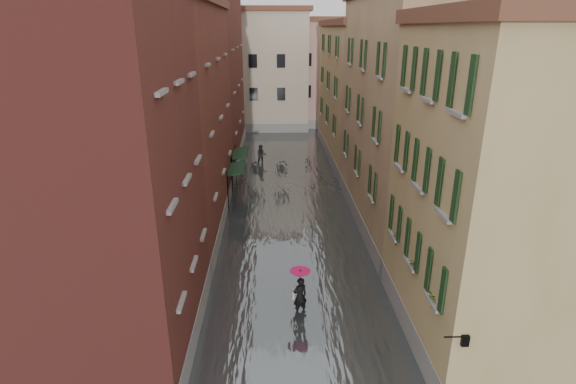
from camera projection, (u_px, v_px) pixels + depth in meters
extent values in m
plane|color=#5E5D60|center=(299.00, 308.00, 19.31)|extent=(120.00, 120.00, 0.00)
cube|color=#505658|center=(288.00, 198.00, 31.47)|extent=(10.00, 60.00, 0.20)
cube|color=maroon|center=(95.00, 183.00, 14.95)|extent=(6.00, 8.00, 13.00)
cube|color=maroon|center=(167.00, 124.00, 25.36)|extent=(6.00, 14.00, 12.50)
cube|color=maroon|center=(203.00, 81.00, 39.17)|extent=(6.00, 16.00, 14.00)
cube|color=#97864E|center=(503.00, 198.00, 15.69)|extent=(6.00, 8.00, 11.50)
cube|color=tan|center=(412.00, 118.00, 25.75)|extent=(6.00, 14.00, 13.00)
cube|color=#97864E|center=(362.00, 94.00, 40.08)|extent=(6.00, 16.00, 11.50)
cube|color=#B1A68D|center=(255.00, 72.00, 52.61)|extent=(12.00, 9.00, 13.00)
cube|color=tan|center=(329.00, 74.00, 54.97)|extent=(10.00, 9.00, 12.00)
cube|color=black|center=(237.00, 168.00, 29.93)|extent=(1.09, 2.99, 0.31)
cylinder|color=black|center=(228.00, 192.00, 28.90)|extent=(0.06, 0.06, 2.80)
cylinder|color=black|center=(232.00, 177.00, 31.71)|extent=(0.06, 0.06, 2.80)
cube|color=black|center=(240.00, 153.00, 33.50)|extent=(1.09, 3.27, 0.31)
cylinder|color=black|center=(232.00, 175.00, 32.34)|extent=(0.06, 0.06, 2.80)
cylinder|color=black|center=(236.00, 162.00, 35.41)|extent=(0.06, 0.06, 2.80)
cylinder|color=black|center=(454.00, 337.00, 12.75)|extent=(0.60, 0.05, 0.05)
cube|color=black|center=(464.00, 340.00, 12.80)|extent=(0.22, 0.22, 0.35)
cube|color=beige|center=(464.00, 340.00, 12.80)|extent=(0.14, 0.14, 0.24)
cube|color=brown|center=(436.00, 301.00, 14.34)|extent=(0.22, 0.85, 0.18)
imported|color=#265926|center=(438.00, 290.00, 14.19)|extent=(0.59, 0.51, 0.66)
cube|color=brown|center=(416.00, 268.00, 16.32)|extent=(0.22, 0.85, 0.18)
imported|color=#265926|center=(417.00, 258.00, 16.17)|extent=(0.59, 0.51, 0.66)
cube|color=brown|center=(399.00, 240.00, 18.49)|extent=(0.22, 0.85, 0.18)
imported|color=#265926|center=(400.00, 230.00, 18.35)|extent=(0.59, 0.51, 0.66)
imported|color=black|center=(300.00, 296.00, 18.66)|extent=(0.74, 0.63, 1.73)
cube|color=beige|center=(293.00, 294.00, 18.67)|extent=(0.08, 0.30, 0.38)
cylinder|color=black|center=(300.00, 286.00, 18.49)|extent=(0.02, 0.02, 1.00)
cone|color=#DB0E5B|center=(300.00, 274.00, 18.29)|extent=(0.88, 0.88, 0.28)
imported|color=black|center=(261.00, 155.00, 39.08)|extent=(0.91, 0.72, 1.81)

